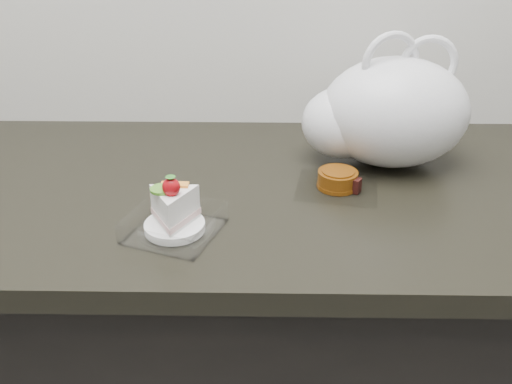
% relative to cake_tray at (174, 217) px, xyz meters
% --- Properties ---
extents(counter, '(2.04, 0.64, 0.90)m').
position_rel_cake_tray_xyz_m(counter, '(0.02, 0.17, -0.48)').
color(counter, black).
rests_on(counter, ground).
extents(cake_tray, '(0.17, 0.17, 0.10)m').
position_rel_cake_tray_xyz_m(cake_tray, '(0.00, 0.00, 0.00)').
color(cake_tray, white).
rests_on(cake_tray, counter).
extents(mooncake_wrap, '(0.16, 0.16, 0.03)m').
position_rel_cake_tray_xyz_m(mooncake_wrap, '(0.27, 0.16, -0.01)').
color(mooncake_wrap, white).
rests_on(mooncake_wrap, counter).
extents(plastic_bag, '(0.34, 0.25, 0.26)m').
position_rel_cake_tray_xyz_m(plastic_bag, '(0.37, 0.27, 0.07)').
color(plastic_bag, white).
rests_on(plastic_bag, counter).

